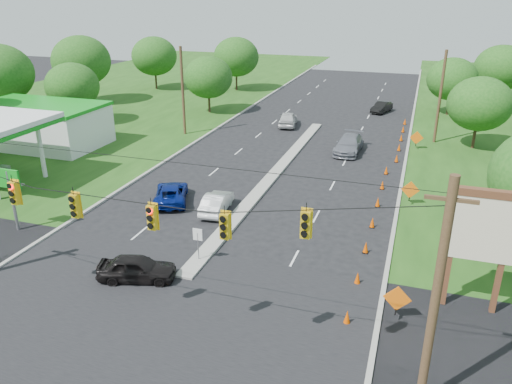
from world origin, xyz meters
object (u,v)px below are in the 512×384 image
(pylon_sign, at_px, (487,233))
(black_sedan, at_px, (137,268))
(blue_pickup, at_px, (171,193))
(gas_station, at_px, (29,124))
(white_sedan, at_px, (217,202))

(pylon_sign, height_order, black_sedan, pylon_sign)
(pylon_sign, bearing_deg, blue_pickup, 160.40)
(gas_station, xyz_separation_m, black_sedan, (21.38, -16.98, -1.88))
(gas_station, height_order, white_sedan, gas_station)
(black_sedan, height_order, white_sedan, black_sedan)
(gas_station, distance_m, blue_pickup, 19.61)
(black_sedan, bearing_deg, white_sedan, -19.94)
(gas_station, relative_size, blue_pickup, 4.16)
(gas_station, distance_m, pylon_sign, 40.50)
(gas_station, height_order, blue_pickup, gas_station)
(gas_station, xyz_separation_m, blue_pickup, (18.21, -7.01, -1.92))
(pylon_sign, height_order, white_sedan, pylon_sign)
(black_sedan, distance_m, blue_pickup, 10.45)
(gas_station, distance_m, black_sedan, 27.36)
(black_sedan, relative_size, blue_pickup, 0.86)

